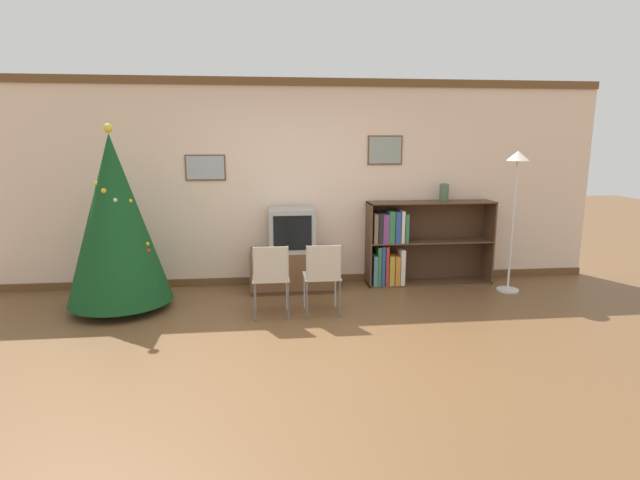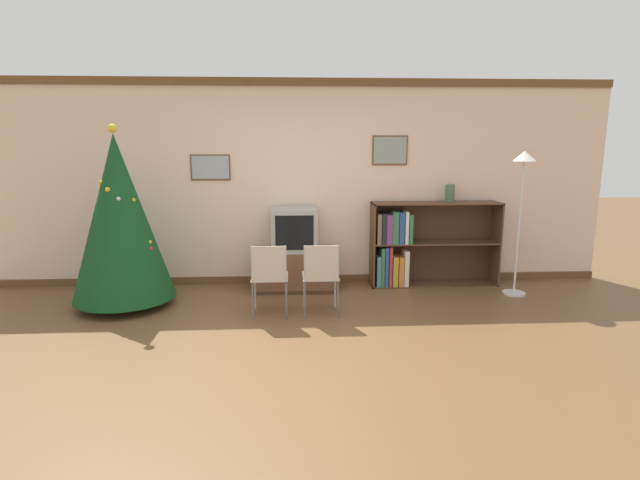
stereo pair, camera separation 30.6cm
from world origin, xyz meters
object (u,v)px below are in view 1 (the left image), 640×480
at_px(tv_console, 292,270).
at_px(television, 291,229).
at_px(folding_chair_right, 323,275).
at_px(vase, 444,192).
at_px(christmas_tree, 115,220).
at_px(standing_lamp, 516,185).
at_px(bookshelf, 406,244).
at_px(folding_chair_left, 271,276).

distance_m(tv_console, television, 0.54).
xyz_separation_m(folding_chair_right, vase, (1.77, 1.18, 0.77)).
relative_size(christmas_tree, standing_lamp, 1.17).
bearing_deg(tv_console, vase, 3.93).
relative_size(television, standing_lamp, 0.32).
xyz_separation_m(christmas_tree, tv_console, (2.00, 0.55, -0.78)).
relative_size(bookshelf, standing_lamp, 0.94).
bearing_deg(christmas_tree, standing_lamp, 2.02).
xyz_separation_m(christmas_tree, television, (2.00, 0.54, -0.25)).
height_order(christmas_tree, television, christmas_tree).
relative_size(tv_console, standing_lamp, 0.60).
distance_m(tv_console, vase, 2.28).
distance_m(folding_chair_right, vase, 2.26).
height_order(christmas_tree, vase, christmas_tree).
distance_m(christmas_tree, bookshelf, 3.65).
distance_m(folding_chair_left, folding_chair_right, 0.56).
bearing_deg(folding_chair_left, bookshelf, 31.94).
distance_m(folding_chair_left, vase, 2.73).
xyz_separation_m(television, bookshelf, (1.55, 0.11, -0.26)).
bearing_deg(tv_console, standing_lamp, -7.75).
height_order(vase, standing_lamp, standing_lamp).
height_order(television, standing_lamp, standing_lamp).
relative_size(tv_console, bookshelf, 0.63).
relative_size(folding_chair_right, standing_lamp, 0.46).
relative_size(bookshelf, vase, 7.24).
bearing_deg(standing_lamp, folding_chair_left, -167.87).
bearing_deg(folding_chair_right, standing_lamp, 14.76).
distance_m(folding_chair_right, standing_lamp, 2.73).
bearing_deg(television, tv_console, 90.00).
relative_size(television, folding_chair_right, 0.70).
height_order(folding_chair_left, folding_chair_right, same).
xyz_separation_m(tv_console, standing_lamp, (2.78, -0.38, 1.11)).
distance_m(television, folding_chair_left, 1.12).
bearing_deg(standing_lamp, television, 172.30).
bearing_deg(television, folding_chair_right, -74.71).
bearing_deg(folding_chair_left, christmas_tree, 164.11).
distance_m(television, bookshelf, 1.58).
height_order(christmas_tree, bookshelf, christmas_tree).
relative_size(christmas_tree, television, 3.65).
relative_size(folding_chair_left, bookshelf, 0.48).
bearing_deg(folding_chair_right, tv_console, 105.25).
relative_size(television, vase, 2.46).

